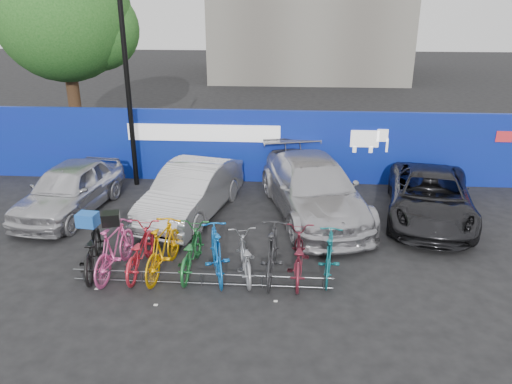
# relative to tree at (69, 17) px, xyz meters

# --- Properties ---
(ground) EXTENTS (100.00, 100.00, 0.00)m
(ground) POSITION_rel_tree_xyz_m (6.77, -10.06, -5.07)
(ground) COLOR black
(ground) RESTS_ON ground
(hoarding) EXTENTS (22.00, 0.18, 2.40)m
(hoarding) POSITION_rel_tree_xyz_m (6.78, -4.06, -3.86)
(hoarding) COLOR navy
(hoarding) RESTS_ON ground
(tree) EXTENTS (5.40, 5.20, 7.80)m
(tree) POSITION_rel_tree_xyz_m (0.00, 0.00, 0.00)
(tree) COLOR #382314
(tree) RESTS_ON ground
(lamppost) EXTENTS (0.25, 0.50, 6.11)m
(lamppost) POSITION_rel_tree_xyz_m (3.57, -4.66, -1.80)
(lamppost) COLOR black
(lamppost) RESTS_ON ground
(bike_rack) EXTENTS (5.60, 0.03, 0.30)m
(bike_rack) POSITION_rel_tree_xyz_m (6.77, -10.66, -4.91)
(bike_rack) COLOR #595B60
(bike_rack) RESTS_ON ground
(car_0) EXTENTS (2.22, 4.41, 1.44)m
(car_0) POSITION_rel_tree_xyz_m (2.40, -7.04, -4.35)
(car_0) COLOR #BBBBC0
(car_0) RESTS_ON ground
(car_1) EXTENTS (2.54, 4.67, 1.46)m
(car_1) POSITION_rel_tree_xyz_m (5.89, -7.01, -4.34)
(car_1) COLOR #B6B7BB
(car_1) RESTS_ON ground
(car_2) EXTENTS (3.47, 5.81, 1.58)m
(car_2) POSITION_rel_tree_xyz_m (9.28, -6.71, -4.28)
(car_2) COLOR #B3B2B8
(car_2) RESTS_ON ground
(car_3) EXTENTS (3.03, 5.07, 1.32)m
(car_3) POSITION_rel_tree_xyz_m (12.47, -6.78, -4.41)
(car_3) COLOR black
(car_3) RESTS_ON ground
(bike_0) EXTENTS (1.18, 2.18, 1.09)m
(bike_0) POSITION_rel_tree_xyz_m (4.22, -10.16, -4.52)
(bike_0) COLOR black
(bike_0) RESTS_ON ground
(bike_1) EXTENTS (0.77, 2.04, 1.19)m
(bike_1) POSITION_rel_tree_xyz_m (4.79, -10.27, -4.47)
(bike_1) COLOR #DE4D96
(bike_1) RESTS_ON ground
(bike_2) EXTENTS (0.70, 1.96, 1.02)m
(bike_2) POSITION_rel_tree_xyz_m (5.30, -10.13, -4.56)
(bike_2) COLOR red
(bike_2) RESTS_ON ground
(bike_3) EXTENTS (0.84, 2.06, 1.20)m
(bike_3) POSITION_rel_tree_xyz_m (5.85, -10.18, -4.47)
(bike_3) COLOR orange
(bike_3) RESTS_ON ground
(bike_4) EXTENTS (0.73, 1.94, 1.01)m
(bike_4) POSITION_rel_tree_xyz_m (6.44, -10.06, -4.56)
(bike_4) COLOR #1E6A2F
(bike_4) RESTS_ON ground
(bike_5) EXTENTS (1.01, 1.99, 1.15)m
(bike_5) POSITION_rel_tree_xyz_m (7.04, -10.21, -4.49)
(bike_5) COLOR blue
(bike_5) RESTS_ON ground
(bike_6) EXTENTS (0.97, 1.85, 0.93)m
(bike_6) POSITION_rel_tree_xyz_m (7.65, -10.15, -4.61)
(bike_6) COLOR #929398
(bike_6) RESTS_ON ground
(bike_7) EXTENTS (0.68, 2.02, 1.20)m
(bike_7) POSITION_rel_tree_xyz_m (8.27, -10.18, -4.47)
(bike_7) COLOR #292A2C
(bike_7) RESTS_ON ground
(bike_8) EXTENTS (0.73, 1.98, 1.03)m
(bike_8) POSITION_rel_tree_xyz_m (8.82, -10.13, -4.55)
(bike_8) COLOR maroon
(bike_8) RESTS_ON ground
(bike_9) EXTENTS (0.71, 1.80, 1.05)m
(bike_9) POSITION_rel_tree_xyz_m (9.51, -10.07, -4.54)
(bike_9) COLOR #126A73
(bike_9) RESTS_ON ground
(cargo_crate) EXTENTS (0.46, 0.37, 0.30)m
(cargo_crate) POSITION_rel_tree_xyz_m (4.22, -10.16, -3.83)
(cargo_crate) COLOR blue
(cargo_crate) RESTS_ON bike_0
(cargo_topcase) EXTENTS (0.44, 0.42, 0.27)m
(cargo_topcase) POSITION_rel_tree_xyz_m (4.79, -10.27, -3.74)
(cargo_topcase) COLOR black
(cargo_topcase) RESTS_ON bike_1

